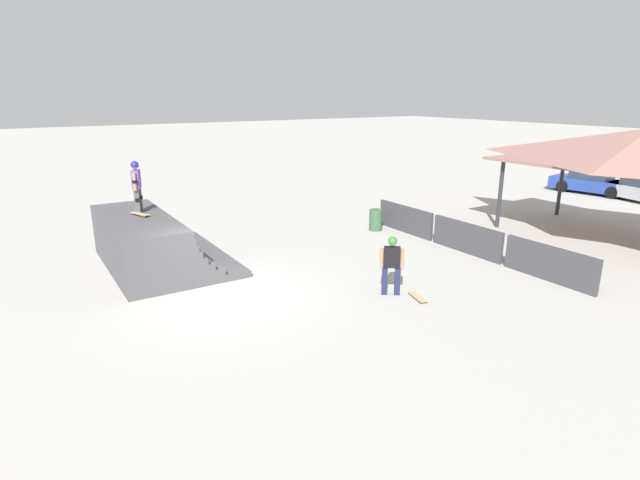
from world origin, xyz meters
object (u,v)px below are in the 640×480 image
Objects in this scene: skateboard_on_deck at (140,214)px; parked_car_blue at (592,182)px; skateboard_on_ground at (418,297)px; trash_bin at (376,220)px; bystander_walking at (392,261)px; skater_on_deck at (137,183)px.

parked_car_blue is (0.64, 23.82, -1.12)m from skateboard_on_deck.
skateboard_on_deck is at bearing -124.47° from skateboard_on_ground.
trash_bin is (0.43, 8.94, -1.29)m from skateboard_on_deck.
trash_bin is at bearing -88.25° from bystander_walking.
skater_on_deck is at bearing -127.02° from skateboard_on_ground.
skateboard_on_deck is at bearing 13.07° from skater_on_deck.
skateboard_on_deck reaches higher than trash_bin.
bystander_walking is at bearing -133.82° from skateboard_on_ground.
bystander_walking is 1.20m from skateboard_on_ground.
parked_car_blue is (-5.95, 18.28, 0.54)m from skateboard_on_ground.
parked_car_blue reaches higher than skateboard_on_ground.
parked_car_blue is (-5.28, 18.68, -0.37)m from bystander_walking.
skateboard_on_ground is at bearing 60.46° from skater_on_deck.
skater_on_deck is 2.05× the size of skateboard_on_ground.
skater_on_deck is 1.02m from skateboard_on_deck.
skateboard_on_ground is 0.18× the size of parked_car_blue.
skateboard_on_deck reaches higher than bystander_walking.
skateboard_on_ground is at bearing 19.41° from skateboard_on_deck.
skateboard_on_deck is (0.51, -0.09, -0.88)m from skater_on_deck.
trash_bin is at bearing 106.89° from skater_on_deck.
skater_on_deck is 0.37× the size of parked_car_blue.
skateboard_on_deck is 23.86m from parked_car_blue.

